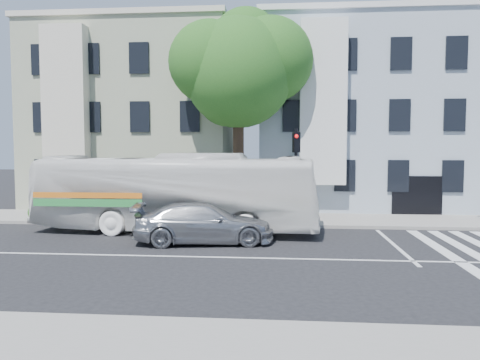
# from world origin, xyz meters

# --- Properties ---
(ground) EXTENTS (120.00, 120.00, 0.00)m
(ground) POSITION_xyz_m (0.00, 0.00, 0.00)
(ground) COLOR black
(ground) RESTS_ON ground
(sidewalk_far) EXTENTS (80.00, 4.00, 0.15)m
(sidewalk_far) POSITION_xyz_m (0.00, 8.00, 0.07)
(sidewalk_far) COLOR gray
(sidewalk_far) RESTS_ON ground
(building_left) EXTENTS (12.00, 10.00, 11.00)m
(building_left) POSITION_xyz_m (-7.00, 15.00, 5.50)
(building_left) COLOR #98A086
(building_left) RESTS_ON ground
(building_right) EXTENTS (12.00, 10.00, 11.00)m
(building_right) POSITION_xyz_m (7.00, 15.00, 5.50)
(building_right) COLOR #A1B0C0
(building_right) RESTS_ON ground
(street_tree) EXTENTS (7.30, 5.90, 11.10)m
(street_tree) POSITION_xyz_m (0.06, 8.74, 7.83)
(street_tree) COLOR #2D2116
(street_tree) RESTS_ON ground
(bus) EXTENTS (3.85, 12.63, 3.47)m
(bus) POSITION_xyz_m (-2.39, 4.55, 1.73)
(bus) COLOR white
(bus) RESTS_ON ground
(sedan) EXTENTS (2.98, 5.67, 1.57)m
(sedan) POSITION_xyz_m (-0.80, 2.34, 0.78)
(sedan) COLOR #ACAEB3
(sedan) RESTS_ON ground
(hedge) EXTENTS (8.17, 4.03, 0.70)m
(hedge) POSITION_xyz_m (-5.68, 6.55, 0.50)
(hedge) COLOR #29591D
(hedge) RESTS_ON sidewalk_far
(traffic_signal) EXTENTS (0.46, 0.54, 4.61)m
(traffic_signal) POSITION_xyz_m (2.88, 6.42, 2.98)
(traffic_signal) COLOR black
(traffic_signal) RESTS_ON ground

